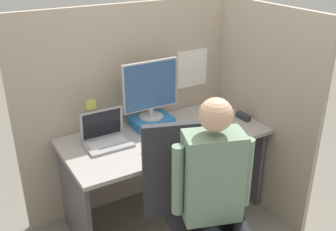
% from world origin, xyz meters
% --- Properties ---
extents(cubicle_panel_back, '(2.06, 0.05, 1.69)m').
position_xyz_m(cubicle_panel_back, '(0.00, 0.76, 0.85)').
color(cubicle_panel_back, tan).
rests_on(cubicle_panel_back, ground).
extents(cubicle_panel_right, '(0.04, 1.38, 1.69)m').
position_xyz_m(cubicle_panel_right, '(0.81, 0.29, 0.85)').
color(cubicle_panel_right, tan).
rests_on(cubicle_panel_right, ground).
extents(desk, '(1.56, 0.74, 0.75)m').
position_xyz_m(desk, '(0.00, 0.37, 0.57)').
color(desk, '#9E9993').
rests_on(desk, ground).
extents(paper_box, '(0.32, 0.23, 0.07)m').
position_xyz_m(paper_box, '(-0.01, 0.57, 0.78)').
color(paper_box, '#236BAD').
rests_on(paper_box, desk).
extents(monitor, '(0.46, 0.20, 0.46)m').
position_xyz_m(monitor, '(-0.01, 0.57, 1.06)').
color(monitor, '#B2B2B7').
rests_on(monitor, paper_box).
extents(laptop, '(0.33, 0.23, 0.25)m').
position_xyz_m(laptop, '(-0.44, 0.45, 0.80)').
color(laptop, '#99999E').
rests_on(laptop, desk).
extents(mouse, '(0.07, 0.04, 0.04)m').
position_xyz_m(mouse, '(-0.26, 0.18, 0.77)').
color(mouse, gray).
rests_on(mouse, desk).
extents(stapler, '(0.05, 0.14, 0.05)m').
position_xyz_m(stapler, '(0.70, 0.29, 0.77)').
color(stapler, '#2D2D33').
rests_on(stapler, desk).
extents(carrot_toy, '(0.04, 0.16, 0.04)m').
position_xyz_m(carrot_toy, '(0.33, 0.13, 0.77)').
color(carrot_toy, orange).
rests_on(carrot_toy, desk).
extents(office_chair, '(0.59, 0.63, 1.13)m').
position_xyz_m(office_chair, '(-0.19, -0.33, 0.57)').
color(office_chair, '#2D2D33').
rests_on(office_chair, ground).
extents(person, '(0.46, 0.49, 1.36)m').
position_xyz_m(person, '(-0.13, -0.49, 0.79)').
color(person, black).
rests_on(person, ground).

